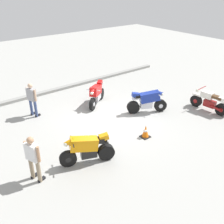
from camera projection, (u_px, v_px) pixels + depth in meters
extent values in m
plane|color=#9E9E99|center=(111.00, 119.00, 11.99)|extent=(40.00, 40.00, 0.00)
cube|color=gray|center=(64.00, 88.00, 15.18)|extent=(14.00, 0.30, 0.15)
cylinder|color=black|center=(92.00, 104.00, 12.67)|extent=(0.57, 0.49, 0.60)
cylinder|color=black|center=(100.00, 94.00, 13.83)|extent=(0.61, 0.54, 0.60)
cylinder|color=silver|center=(92.00, 104.00, 12.67)|extent=(0.28, 0.27, 0.21)
cylinder|color=silver|center=(100.00, 94.00, 13.83)|extent=(0.28, 0.27, 0.21)
cube|color=silver|center=(97.00, 96.00, 13.24)|extent=(0.61, 0.56, 0.32)
cube|color=red|center=(96.00, 90.00, 12.93)|extent=(1.00, 0.89, 0.57)
cone|color=red|center=(92.00, 92.00, 12.41)|extent=(0.49, 0.49, 0.39)
cube|color=black|center=(98.00, 86.00, 13.24)|extent=(0.63, 0.57, 0.12)
cube|color=red|center=(100.00, 83.00, 13.46)|extent=(0.41, 0.39, 0.23)
cylinder|color=silver|center=(98.00, 86.00, 13.52)|extent=(0.37, 0.31, 0.17)
cylinder|color=silver|center=(101.00, 86.00, 13.49)|extent=(0.37, 0.31, 0.17)
cylinder|color=silver|center=(93.00, 90.00, 12.53)|extent=(0.46, 0.58, 0.04)
sphere|color=silver|center=(92.00, 93.00, 12.37)|extent=(0.16, 0.16, 0.16)
cylinder|color=black|center=(160.00, 105.00, 12.54)|extent=(0.60, 0.43, 0.60)
cylinder|color=black|center=(133.00, 107.00, 12.36)|extent=(0.63, 0.49, 0.60)
cylinder|color=silver|center=(160.00, 105.00, 12.54)|extent=(0.27, 0.26, 0.21)
cylinder|color=silver|center=(133.00, 107.00, 12.36)|extent=(0.27, 0.26, 0.21)
cube|color=silver|center=(146.00, 105.00, 12.39)|extent=(0.63, 0.52, 0.32)
cube|color=navy|center=(150.00, 97.00, 12.23)|extent=(1.04, 0.79, 0.57)
cone|color=navy|center=(160.00, 93.00, 12.23)|extent=(0.48, 0.47, 0.39)
cube|color=black|center=(141.00, 96.00, 12.14)|extent=(0.65, 0.52, 0.12)
cube|color=navy|center=(135.00, 95.00, 12.07)|extent=(0.41, 0.36, 0.23)
cylinder|color=silver|center=(137.00, 99.00, 12.09)|extent=(0.39, 0.27, 0.17)
cylinder|color=silver|center=(136.00, 98.00, 12.23)|extent=(0.39, 0.27, 0.17)
cylinder|color=silver|center=(158.00, 93.00, 12.20)|extent=(0.37, 0.63, 0.04)
sphere|color=silver|center=(162.00, 94.00, 12.26)|extent=(0.16, 0.16, 0.16)
cylinder|color=black|center=(196.00, 101.00, 13.02)|extent=(0.21, 0.61, 0.60)
cylinder|color=black|center=(222.00, 110.00, 12.14)|extent=(0.21, 0.61, 0.60)
cylinder|color=maroon|center=(196.00, 101.00, 13.02)|extent=(0.20, 0.22, 0.21)
cylinder|color=maroon|center=(222.00, 110.00, 12.14)|extent=(0.20, 0.22, 0.21)
cube|color=maroon|center=(210.00, 103.00, 12.50)|extent=(0.32, 0.58, 0.32)
cube|color=white|center=(207.00, 95.00, 12.45)|extent=(0.36, 0.58, 0.30)
cube|color=white|center=(197.00, 95.00, 12.87)|extent=(0.19, 0.45, 0.08)
cube|color=#4C331E|center=(216.00, 97.00, 12.15)|extent=(0.31, 0.62, 0.12)
cube|color=white|center=(222.00, 99.00, 11.96)|extent=(0.24, 0.34, 0.18)
cylinder|color=maroon|center=(215.00, 108.00, 12.16)|extent=(0.15, 0.56, 0.16)
cylinder|color=maroon|center=(202.00, 88.00, 12.55)|extent=(0.70, 0.09, 0.04)
sphere|color=silver|center=(197.00, 90.00, 12.79)|extent=(0.16, 0.16, 0.16)
cylinder|color=black|center=(68.00, 159.00, 8.83)|extent=(0.62, 0.37, 0.60)
cylinder|color=black|center=(106.00, 152.00, 9.17)|extent=(0.64, 0.43, 0.60)
cylinder|color=black|center=(68.00, 159.00, 8.83)|extent=(0.26, 0.24, 0.21)
cylinder|color=black|center=(106.00, 152.00, 9.17)|extent=(0.26, 0.24, 0.21)
cube|color=black|center=(89.00, 153.00, 8.97)|extent=(0.62, 0.46, 0.32)
cube|color=orange|center=(84.00, 144.00, 8.75)|extent=(1.05, 0.69, 0.57)
cone|color=orange|center=(68.00, 143.00, 8.55)|extent=(0.45, 0.44, 0.39)
cube|color=black|center=(95.00, 140.00, 8.82)|extent=(0.65, 0.46, 0.12)
cube|color=orange|center=(104.00, 137.00, 8.86)|extent=(0.40, 0.33, 0.23)
cylinder|color=black|center=(102.00, 140.00, 8.99)|extent=(0.40, 0.23, 0.17)
cylinder|color=black|center=(103.00, 143.00, 8.86)|extent=(0.40, 0.23, 0.17)
cylinder|color=black|center=(72.00, 141.00, 8.57)|extent=(0.29, 0.67, 0.04)
sphere|color=silver|center=(66.00, 144.00, 8.55)|extent=(0.16, 0.16, 0.16)
cylinder|color=#384772|center=(36.00, 109.00, 11.96)|extent=(0.16, 0.16, 0.81)
cube|color=black|center=(38.00, 115.00, 12.18)|extent=(0.28, 0.17, 0.08)
cylinder|color=#384772|center=(31.00, 107.00, 12.13)|extent=(0.16, 0.16, 0.81)
cube|color=black|center=(33.00, 114.00, 12.34)|extent=(0.28, 0.17, 0.08)
cube|color=#99999E|center=(31.00, 94.00, 11.73)|extent=(0.34, 0.50, 0.58)
cylinder|color=#D8AD8C|center=(35.00, 95.00, 11.58)|extent=(0.11, 0.11, 0.54)
cylinder|color=#D8AD8C|center=(27.00, 93.00, 11.86)|extent=(0.11, 0.11, 0.54)
sphere|color=#D8AD8C|center=(30.00, 86.00, 11.53)|extent=(0.22, 0.22, 0.22)
cylinder|color=gray|center=(39.00, 171.00, 8.09)|extent=(0.17, 0.17, 0.81)
cube|color=black|center=(42.00, 179.00, 8.30)|extent=(0.28, 0.18, 0.08)
cylinder|color=gray|center=(32.00, 168.00, 8.24)|extent=(0.17, 0.17, 0.81)
cube|color=black|center=(35.00, 176.00, 8.45)|extent=(0.28, 0.18, 0.08)
cube|color=silver|center=(32.00, 152.00, 7.85)|extent=(0.36, 0.50, 0.57)
cylinder|color=tan|center=(38.00, 154.00, 7.71)|extent=(0.12, 0.12, 0.54)
cylinder|color=tan|center=(26.00, 149.00, 7.97)|extent=(0.12, 0.12, 0.54)
sphere|color=tan|center=(30.00, 140.00, 7.65)|extent=(0.22, 0.22, 0.22)
cube|color=black|center=(145.00, 137.00, 10.59)|extent=(0.36, 0.36, 0.03)
cone|color=orange|center=(146.00, 131.00, 10.47)|extent=(0.28, 0.28, 0.50)
cylinder|color=white|center=(146.00, 130.00, 10.45)|extent=(0.19, 0.19, 0.08)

